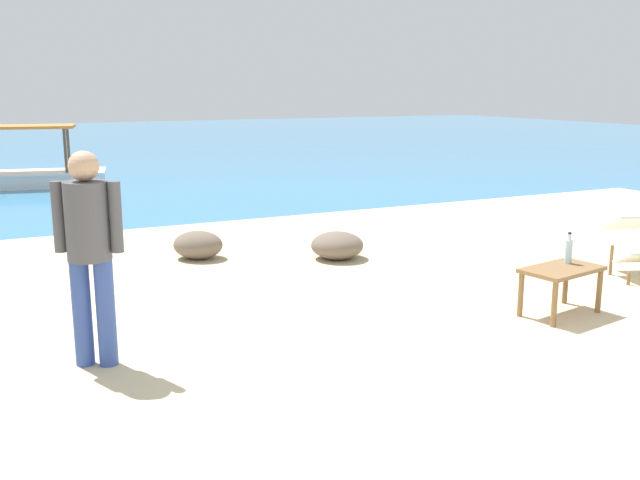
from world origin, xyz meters
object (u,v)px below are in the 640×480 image
at_px(low_bench_table, 562,275).
at_px(person_standing, 89,243).
at_px(deck_chair_far, 638,242).
at_px(boat_white, 15,174).
at_px(bottle, 568,251).

height_order(low_bench_table, person_standing, person_standing).
height_order(deck_chair_far, boat_white, boat_white).
relative_size(low_bench_table, deck_chair_far, 0.91).
xyz_separation_m(bottle, deck_chair_far, (1.60, 0.57, -0.18)).
bearing_deg(deck_chair_far, low_bench_table, -47.34).
bearing_deg(low_bench_table, boat_white, 98.79).
height_order(low_bench_table, boat_white, boat_white).
distance_m(bottle, boat_white, 12.18).
bearing_deg(low_bench_table, person_standing, 160.79).
xyz_separation_m(deck_chair_far, person_standing, (-5.81, -0.06, 0.56)).
height_order(bottle, person_standing, person_standing).
bearing_deg(low_bench_table, bottle, 20.62).
xyz_separation_m(deck_chair_far, boat_white, (-5.83, 10.84, -0.13)).
bearing_deg(person_standing, low_bench_table, 108.68).
bearing_deg(boat_white, low_bench_table, -59.48).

